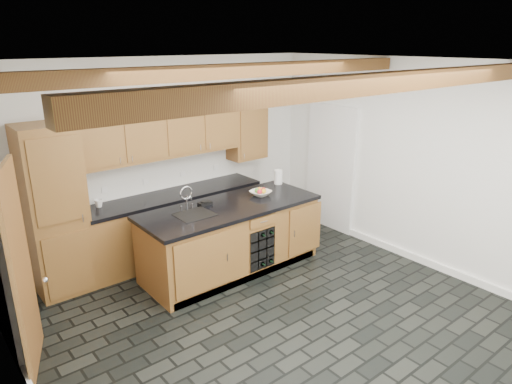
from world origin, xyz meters
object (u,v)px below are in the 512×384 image
at_px(island, 232,238).
at_px(paper_towel, 278,177).
at_px(fruit_bowl, 261,193).
at_px(kitchen_scale, 205,203).

distance_m(island, paper_towel, 1.29).
bearing_deg(fruit_bowl, island, -173.13).
relative_size(island, kitchen_scale, 13.78).
xyz_separation_m(island, fruit_bowl, (0.56, 0.07, 0.50)).
height_order(island, fruit_bowl, fruit_bowl).
distance_m(island, kitchen_scale, 0.60).
relative_size(fruit_bowl, paper_towel, 1.30).
bearing_deg(fruit_bowl, kitchen_scale, 168.35).
height_order(fruit_bowl, paper_towel, paper_towel).
distance_m(kitchen_scale, paper_towel, 1.38).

